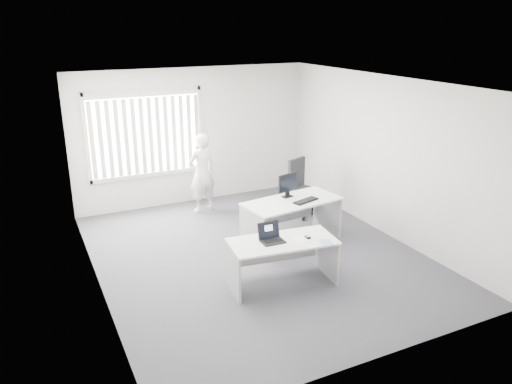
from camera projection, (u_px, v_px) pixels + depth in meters
name	position (u px, v px, depth m)	size (l,w,h in m)	color
ground	(257.00, 255.00, 8.24)	(6.00, 6.00, 0.00)	#505057
wall_back	(194.00, 136.00, 10.34)	(5.00, 0.02, 2.80)	silver
wall_front	(382.00, 249.00, 5.23)	(5.00, 0.02, 2.80)	silver
wall_left	(91.00, 197.00, 6.75)	(0.02, 6.00, 2.80)	silver
wall_right	(384.00, 156.00, 8.81)	(0.02, 6.00, 2.80)	silver
ceiling	(257.00, 83.00, 7.33)	(5.00, 6.00, 0.02)	silver
window	(146.00, 134.00, 9.84)	(2.32, 0.06, 1.76)	#BCBCB7
blinds	(147.00, 136.00, 9.80)	(2.20, 0.10, 1.50)	silver
desk_near	(282.00, 253.00, 7.17)	(1.60, 0.89, 0.70)	silver
desk_far	(292.00, 212.00, 8.57)	(1.76, 1.01, 0.76)	silver
office_chair	(302.00, 197.00, 9.90)	(0.82, 0.82, 1.11)	black
person	(202.00, 173.00, 9.93)	(0.58, 0.38, 1.60)	silver
laptop	(273.00, 234.00, 7.02)	(0.33, 0.29, 0.25)	black
paper_sheet	(303.00, 239.00, 7.17)	(0.30, 0.21, 0.00)	white
mouse	(308.00, 237.00, 7.19)	(0.06, 0.10, 0.04)	#ABABAE
booklet	(326.00, 243.00, 7.03)	(0.16, 0.22, 0.01)	white
keyboard	(306.00, 201.00, 8.46)	(0.49, 0.16, 0.02)	black
monitor	(287.00, 185.00, 8.62)	(0.42, 0.13, 0.42)	black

